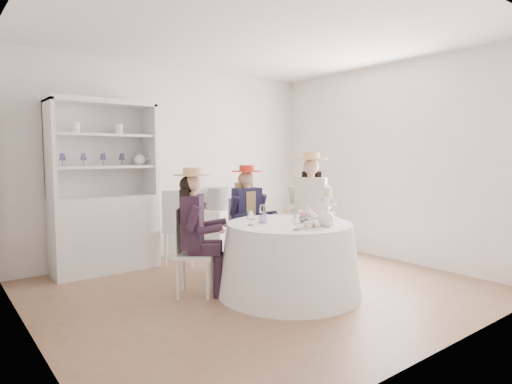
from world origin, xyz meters
TOP-DOWN VIEW (x-y plane):
  - ground at (0.00, 0.00)m, footprint 4.50×4.50m
  - ceiling at (0.00, 0.00)m, footprint 4.50×4.50m
  - wall_back at (0.00, 2.00)m, footprint 4.50×0.00m
  - wall_front at (0.00, -2.00)m, footprint 4.50×0.00m
  - wall_left at (-2.25, 0.00)m, footprint 0.00×4.50m
  - wall_right at (2.25, 0.00)m, footprint 0.00×4.50m
  - tea_table at (0.12, -0.32)m, footprint 1.50×1.50m
  - hutch at (-1.11, 1.76)m, footprint 1.41×0.86m
  - side_table at (0.57, 1.75)m, footprint 0.51×0.51m
  - hatbox at (0.57, 1.75)m, footprint 0.42×0.42m
  - guest_left at (-0.69, 0.23)m, footprint 0.57×0.55m
  - guest_mid at (0.29, 0.65)m, footprint 0.49×0.51m
  - guest_right at (0.94, 0.21)m, footprint 0.64×0.60m
  - spare_chair at (-0.26, 1.42)m, footprint 0.58×0.58m
  - teacup_a at (-0.12, -0.17)m, footprint 0.12×0.12m
  - teacup_b at (0.03, -0.01)m, footprint 0.08×0.08m
  - teacup_c at (0.36, -0.20)m, footprint 0.09×0.09m
  - flower_bowl at (0.33, -0.35)m, footprint 0.23×0.23m
  - flower_arrangement at (0.29, -0.42)m, footprint 0.18×0.18m
  - table_teapot at (0.25, -0.71)m, footprint 0.23×0.16m
  - sandwich_plate at (0.06, -0.69)m, footprint 0.27×0.27m
  - cupcake_stand at (0.65, -0.35)m, footprint 0.25×0.25m
  - stemware_set at (0.12, -0.32)m, footprint 0.90×0.87m

SIDE VIEW (x-z plane):
  - ground at x=0.00m, z-range 0.00..0.00m
  - side_table at x=0.57m, z-range 0.00..0.64m
  - tea_table at x=0.12m, z-range 0.00..0.75m
  - spare_chair at x=-0.26m, z-range 0.04..1.04m
  - guest_left at x=-0.69m, z-range 0.08..1.41m
  - guest_mid at x=0.29m, z-range 0.09..1.42m
  - hutch at x=-1.11m, z-range -0.31..1.82m
  - sandwich_plate at x=0.06m, z-range 0.74..0.79m
  - flower_bowl at x=0.33m, z-range 0.75..0.80m
  - teacup_b at x=0.03m, z-range 0.75..0.81m
  - teacup_c at x=0.36m, z-range 0.75..0.81m
  - teacup_a at x=-0.12m, z-range 0.75..0.82m
  - hatbox at x=0.57m, z-range 0.64..0.97m
  - table_teapot at x=0.25m, z-range 0.74..0.91m
  - stemware_set at x=0.12m, z-range 0.75..0.90m
  - cupcake_stand at x=0.65m, z-range 0.72..0.95m
  - flower_arrangement at x=0.29m, z-range 0.80..0.87m
  - guest_right at x=0.94m, z-range 0.10..1.59m
  - wall_back at x=0.00m, z-range -0.90..3.60m
  - wall_front at x=0.00m, z-range -0.90..3.60m
  - wall_left at x=-2.25m, z-range -0.90..3.60m
  - wall_right at x=2.25m, z-range -0.90..3.60m
  - ceiling at x=0.00m, z-range 2.70..2.70m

